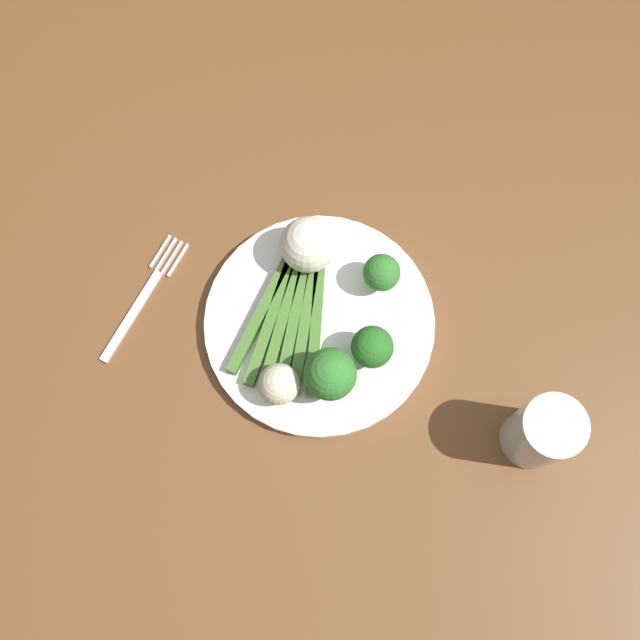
{
  "coord_description": "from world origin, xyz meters",
  "views": [
    {
      "loc": [
        -0.0,
        -0.23,
        1.56
      ],
      "look_at": [
        -0.05,
        0.01,
        0.77
      ],
      "focal_mm": 42.07,
      "sensor_mm": 36.0,
      "label": 1
    }
  ],
  "objects_px": {
    "broccoli_back": "(331,375)",
    "water_glass": "(543,433)",
    "dining_table": "(355,361)",
    "plate": "(320,323)",
    "fork": "(144,297)",
    "cauliflower_right": "(309,245)",
    "broccoli_back_right": "(373,347)",
    "asparagus_bundle": "(289,319)",
    "broccoli_front_left": "(382,273)",
    "cauliflower_front": "(279,384)"
  },
  "relations": [
    {
      "from": "broccoli_back_right",
      "to": "cauliflower_front",
      "type": "xyz_separation_m",
      "value": [
        -0.09,
        -0.06,
        -0.01
      ]
    },
    {
      "from": "broccoli_back",
      "to": "cauliflower_right",
      "type": "height_order",
      "value": "broccoli_back"
    },
    {
      "from": "asparagus_bundle",
      "to": "water_glass",
      "type": "xyz_separation_m",
      "value": [
        0.28,
        -0.08,
        0.03
      ]
    },
    {
      "from": "plate",
      "to": "fork",
      "type": "distance_m",
      "value": 0.2
    },
    {
      "from": "plate",
      "to": "asparagus_bundle",
      "type": "xyz_separation_m",
      "value": [
        -0.03,
        -0.01,
        0.01
      ]
    },
    {
      "from": "dining_table",
      "to": "broccoli_back_right",
      "type": "relative_size",
      "value": 21.51
    },
    {
      "from": "asparagus_bundle",
      "to": "cauliflower_right",
      "type": "relative_size",
      "value": 2.59
    },
    {
      "from": "broccoli_back_right",
      "to": "cauliflower_right",
      "type": "relative_size",
      "value": 0.89
    },
    {
      "from": "asparagus_bundle",
      "to": "broccoli_back_right",
      "type": "height_order",
      "value": "broccoli_back_right"
    },
    {
      "from": "dining_table",
      "to": "plate",
      "type": "xyz_separation_m",
      "value": [
        -0.05,
        0.01,
        0.11
      ]
    },
    {
      "from": "dining_table",
      "to": "water_glass",
      "type": "relative_size",
      "value": 12.2
    },
    {
      "from": "asparagus_bundle",
      "to": "broccoli_front_left",
      "type": "relative_size",
      "value": 3.21
    },
    {
      "from": "dining_table",
      "to": "water_glass",
      "type": "xyz_separation_m",
      "value": [
        0.2,
        -0.08,
        0.15
      ]
    },
    {
      "from": "dining_table",
      "to": "plate",
      "type": "distance_m",
      "value": 0.12
    },
    {
      "from": "cauliflower_right",
      "to": "fork",
      "type": "height_order",
      "value": "cauliflower_right"
    },
    {
      "from": "asparagus_bundle",
      "to": "broccoli_back",
      "type": "bearing_deg",
      "value": 45.79
    },
    {
      "from": "dining_table",
      "to": "broccoli_back_right",
      "type": "distance_m",
      "value": 0.15
    },
    {
      "from": "dining_table",
      "to": "plate",
      "type": "bearing_deg",
      "value": 168.71
    },
    {
      "from": "dining_table",
      "to": "water_glass",
      "type": "distance_m",
      "value": 0.26
    },
    {
      "from": "cauliflower_front",
      "to": "fork",
      "type": "xyz_separation_m",
      "value": [
        -0.18,
        0.08,
        -0.04
      ]
    },
    {
      "from": "dining_table",
      "to": "asparagus_bundle",
      "type": "bearing_deg",
      "value": 177.51
    },
    {
      "from": "dining_table",
      "to": "cauliflower_right",
      "type": "relative_size",
      "value": 19.07
    },
    {
      "from": "cauliflower_right",
      "to": "cauliflower_front",
      "type": "relative_size",
      "value": 1.41
    },
    {
      "from": "dining_table",
      "to": "broccoli_front_left",
      "type": "distance_m",
      "value": 0.16
    },
    {
      "from": "cauliflower_front",
      "to": "asparagus_bundle",
      "type": "bearing_deg",
      "value": 94.19
    },
    {
      "from": "dining_table",
      "to": "fork",
      "type": "height_order",
      "value": "fork"
    },
    {
      "from": "cauliflower_right",
      "to": "cauliflower_front",
      "type": "distance_m",
      "value": 0.16
    },
    {
      "from": "plate",
      "to": "cauliflower_right",
      "type": "height_order",
      "value": "cauliflower_right"
    },
    {
      "from": "broccoli_back",
      "to": "fork",
      "type": "xyz_separation_m",
      "value": [
        -0.23,
        0.06,
        -0.05
      ]
    },
    {
      "from": "dining_table",
      "to": "broccoli_front_left",
      "type": "xyz_separation_m",
      "value": [
        0.01,
        0.07,
        0.14
      ]
    },
    {
      "from": "broccoli_back_right",
      "to": "fork",
      "type": "xyz_separation_m",
      "value": [
        -0.27,
        0.02,
        -0.05
      ]
    },
    {
      "from": "asparagus_bundle",
      "to": "fork",
      "type": "bearing_deg",
      "value": -87.95
    },
    {
      "from": "cauliflower_front",
      "to": "plate",
      "type": "bearing_deg",
      "value": 71.5
    },
    {
      "from": "broccoli_back",
      "to": "water_glass",
      "type": "bearing_deg",
      "value": -4.74
    },
    {
      "from": "fork",
      "to": "dining_table",
      "type": "bearing_deg",
      "value": -74.04
    },
    {
      "from": "broccoli_back",
      "to": "broccoli_back_right",
      "type": "height_order",
      "value": "broccoli_back"
    },
    {
      "from": "plate",
      "to": "broccoli_front_left",
      "type": "relative_size",
      "value": 5.07
    },
    {
      "from": "broccoli_front_left",
      "to": "plate",
      "type": "bearing_deg",
      "value": -134.95
    },
    {
      "from": "broccoli_back",
      "to": "broccoli_front_left",
      "type": "height_order",
      "value": "broccoli_back"
    },
    {
      "from": "fork",
      "to": "water_glass",
      "type": "relative_size",
      "value": 1.66
    },
    {
      "from": "dining_table",
      "to": "broccoli_back",
      "type": "distance_m",
      "value": 0.17
    },
    {
      "from": "broccoli_front_left",
      "to": "cauliflower_front",
      "type": "xyz_separation_m",
      "value": [
        -0.09,
        -0.14,
        -0.01
      ]
    },
    {
      "from": "broccoli_back",
      "to": "broccoli_front_left",
      "type": "distance_m",
      "value": 0.13
    },
    {
      "from": "broccoli_back_right",
      "to": "cauliflower_front",
      "type": "relative_size",
      "value": 1.25
    },
    {
      "from": "broccoli_back_right",
      "to": "cauliflower_front",
      "type": "height_order",
      "value": "broccoli_back_right"
    },
    {
      "from": "dining_table",
      "to": "water_glass",
      "type": "bearing_deg",
      "value": -20.61
    },
    {
      "from": "cauliflower_right",
      "to": "cauliflower_front",
      "type": "height_order",
      "value": "cauliflower_right"
    },
    {
      "from": "fork",
      "to": "water_glass",
      "type": "bearing_deg",
      "value": -83.12
    },
    {
      "from": "asparagus_bundle",
      "to": "water_glass",
      "type": "relative_size",
      "value": 1.66
    },
    {
      "from": "plate",
      "to": "broccoli_back",
      "type": "relative_size",
      "value": 3.78
    }
  ]
}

